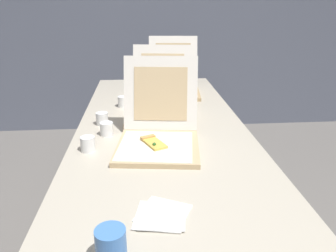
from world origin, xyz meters
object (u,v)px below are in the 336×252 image
Objects in this scene: pizza_box_middle at (160,106)px; napkin_pile at (162,215)px; table at (162,134)px; cup_white_near_left at (88,144)px; pizza_box_back at (173,85)px; pizza_box_front at (158,134)px; cup_white_near_center at (107,129)px; cup_white_mid at (102,119)px; cup_white_far at (123,102)px; cup_printed_front at (111,247)px.

pizza_box_middle is 2.55× the size of napkin_pile.
table is 0.45m from cup_white_near_left.
pizza_box_back is at bearing 63.66° from cup_white_near_left.
pizza_box_front reaches higher than pizza_box_back.
cup_white_near_center is (-0.24, 0.14, -0.02)m from pizza_box_front.
cup_white_near_left is at bearing -94.95° from cup_white_mid.
pizza_box_front reaches higher than pizza_box_middle.
cup_white_far is at bearing 72.23° from cup_white_mid.
pizza_box_back reaches higher than napkin_pile.
pizza_box_front is 0.73m from cup_printed_front.
table is at bearing -95.78° from pizza_box_back.
cup_white_far is (-0.22, 0.35, 0.08)m from table.
cup_white_near_left reaches higher than napkin_pile.
cup_white_near_left is 0.69m from cup_printed_front.
pizza_box_front is 0.28m from cup_white_near_center.
pizza_box_back is at bearing 79.14° from cup_printed_front.
table is 0.26m from pizza_box_front.
pizza_box_middle is at bearing 80.44° from cup_printed_front.
cup_white_far is at bearing 122.02° from table.
cup_printed_front is 0.23m from napkin_pile.
cup_printed_front is (-0.15, -0.71, -0.00)m from pizza_box_front.
napkin_pile is at bearing -72.07° from cup_white_mid.
cup_white_far is at bearing 91.34° from cup_printed_front.
cup_white_mid is 0.15m from cup_white_near_center.
pizza_box_middle is 5.10× the size of cup_printed_front.
cup_printed_front is (0.09, -0.85, 0.02)m from cup_white_near_center.
cup_white_far is (-0.22, 0.17, -0.02)m from pizza_box_middle.
cup_printed_front is (-0.19, -1.13, -0.00)m from pizza_box_middle.
cup_white_far is at bearing -132.57° from pizza_box_back.
cup_white_near_center is at bearing -159.09° from table.
pizza_box_back reaches higher than cup_white_mid.
cup_white_near_left is (-0.46, -0.93, -0.02)m from pizza_box_back.
napkin_pile is (0.23, -0.67, -0.03)m from cup_white_near_center.
cup_white_mid is (-0.31, 0.04, 0.08)m from table.
pizza_box_back is (0.12, 0.66, 0.10)m from table.
cup_white_mid is at bearing 97.26° from cup_printed_front.
pizza_box_front is at bearing -72.46° from cup_white_far.
pizza_box_front is at bearing -29.01° from cup_white_near_center.
pizza_box_front is 7.62× the size of cup_white_near_left.
pizza_box_middle reaches higher than cup_white_mid.
pizza_box_middle is at bearing 91.96° from pizza_box_front.
pizza_box_middle reaches higher than cup_printed_front.
napkin_pile is at bearing -85.14° from pizza_box_front.
pizza_box_middle is at bearing -37.55° from cup_white_far.
table is 0.33m from cup_white_mid.
napkin_pile is (0.14, 0.18, -0.05)m from cup_printed_front.
cup_white_mid is at bearing -150.01° from pizza_box_middle.
cup_white_far is 1.30m from cup_printed_front.
cup_white_mid is 1.00× the size of cup_white_near_left.
napkin_pile is at bearing -71.26° from cup_white_near_center.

